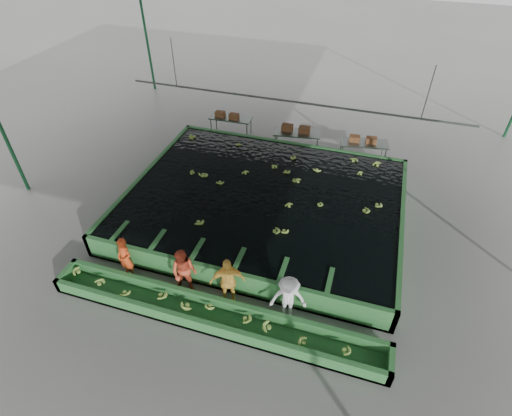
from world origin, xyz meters
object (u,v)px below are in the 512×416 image
(box_stack_left, at_px, (227,118))
(box_stack_right, at_px, (362,142))
(sorting_trough, at_px, (213,315))
(box_stack_mid, at_px, (296,131))
(flotation_tank, at_px, (264,203))
(worker_d, at_px, (288,299))
(packing_table_mid, at_px, (296,141))
(worker_b, at_px, (184,272))
(packing_table_left, at_px, (231,126))
(worker_c, at_px, (227,282))
(worker_a, at_px, (125,258))
(packing_table_right, at_px, (362,152))

(box_stack_left, relative_size, box_stack_right, 1.01)
(sorting_trough, height_order, box_stack_mid, box_stack_mid)
(flotation_tank, distance_m, worker_d, 4.75)
(packing_table_mid, bearing_deg, box_stack_right, 1.24)
(worker_b, height_order, packing_table_left, worker_b)
(worker_b, relative_size, box_stack_mid, 1.27)
(worker_c, bearing_deg, sorting_trough, -127.54)
(packing_table_mid, bearing_deg, worker_b, -98.40)
(worker_a, xyz_separation_m, box_stack_mid, (3.28, 9.12, 0.21))
(worker_a, relative_size, box_stack_mid, 1.18)
(worker_b, height_order, box_stack_right, worker_b)
(worker_b, xyz_separation_m, worker_d, (3.20, 0.00, -0.02))
(worker_a, height_order, box_stack_left, worker_a)
(worker_b, xyz_separation_m, packing_table_right, (4.35, 9.12, -0.35))
(packing_table_left, xyz_separation_m, box_stack_left, (-0.15, -0.10, 0.46))
(flotation_tank, xyz_separation_m, box_stack_right, (3.07, 4.84, 0.49))
(worker_c, bearing_deg, box_stack_mid, 65.80)
(worker_b, relative_size, box_stack_left, 1.40)
(worker_c, xyz_separation_m, box_stack_mid, (-0.13, 9.12, 0.09))
(worker_a, xyz_separation_m, packing_table_left, (-0.07, 9.62, -0.30))
(sorting_trough, distance_m, worker_b, 1.56)
(packing_table_left, xyz_separation_m, packing_table_right, (6.44, -0.51, 0.01))
(flotation_tank, height_order, worker_d, worker_d)
(flotation_tank, height_order, box_stack_left, box_stack_left)
(flotation_tank, distance_m, packing_table_left, 6.26)
(packing_table_left, bearing_deg, packing_table_mid, -9.06)
(worker_a, bearing_deg, flotation_tank, 65.32)
(sorting_trough, height_order, worker_a, worker_a)
(worker_b, height_order, box_stack_mid, worker_b)
(sorting_trough, bearing_deg, box_stack_right, 72.85)
(packing_table_mid, bearing_deg, packing_table_right, 0.74)
(worker_b, bearing_deg, worker_c, -7.27)
(worker_c, xyz_separation_m, packing_table_mid, (-0.04, 9.08, -0.40))
(worker_d, bearing_deg, packing_table_left, 104.13)
(flotation_tank, distance_m, worker_c, 4.33)
(worker_d, xyz_separation_m, box_stack_right, (1.07, 9.14, 0.14))
(packing_table_left, distance_m, box_stack_left, 0.50)
(flotation_tank, bearing_deg, sorting_trough, -90.00)
(box_stack_left, bearing_deg, worker_c, -69.17)
(worker_d, bearing_deg, packing_table_right, 68.14)
(worker_b, bearing_deg, worker_a, 172.73)
(packing_table_right, distance_m, box_stack_right, 0.48)
(packing_table_left, distance_m, packing_table_right, 6.46)
(worker_c, height_order, packing_table_right, worker_c)
(flotation_tank, height_order, worker_b, worker_b)
(worker_b, xyz_separation_m, packing_table_left, (-2.09, 9.62, -0.36))
(packing_table_left, xyz_separation_m, box_stack_right, (6.36, -0.48, 0.48))
(worker_b, bearing_deg, box_stack_right, 57.68)
(packing_table_right, height_order, box_stack_mid, box_stack_mid)
(packing_table_mid, relative_size, packing_table_right, 1.03)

